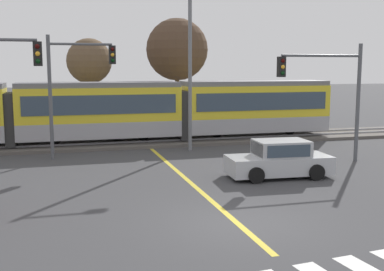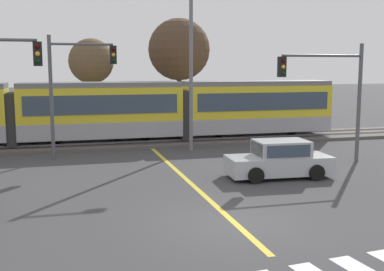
% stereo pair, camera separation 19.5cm
% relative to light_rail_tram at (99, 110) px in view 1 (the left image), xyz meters
% --- Properties ---
extents(ground_plane, '(200.00, 200.00, 0.00)m').
position_rel_light_rail_tram_xyz_m(ground_plane, '(2.60, -15.20, -2.05)').
color(ground_plane, '#3D3D3F').
extents(track_bed, '(120.00, 4.00, 0.18)m').
position_rel_light_rail_tram_xyz_m(track_bed, '(2.60, 0.01, -1.96)').
color(track_bed, '#56514C').
rests_on(track_bed, ground).
extents(rail_near, '(120.00, 0.08, 0.10)m').
position_rel_light_rail_tram_xyz_m(rail_near, '(2.60, -0.71, -1.82)').
color(rail_near, '#939399').
rests_on(rail_near, track_bed).
extents(rail_far, '(120.00, 0.08, 0.10)m').
position_rel_light_rail_tram_xyz_m(rail_far, '(2.60, 0.73, -1.82)').
color(rail_far, '#939399').
rests_on(rail_far, track_bed).
extents(light_rail_tram, '(28.00, 2.64, 3.43)m').
position_rel_light_rail_tram_xyz_m(light_rail_tram, '(0.00, 0.00, 0.00)').
color(light_rail_tram, '#9E9EA3').
rests_on(light_rail_tram, track_bed).
extents(lane_centre_line, '(0.20, 15.70, 0.01)m').
position_rel_light_rail_tram_xyz_m(lane_centre_line, '(2.60, -9.84, -2.04)').
color(lane_centre_line, gold).
rests_on(lane_centre_line, ground).
extents(sedan_crossing, '(4.29, 2.10, 1.52)m').
position_rel_light_rail_tram_xyz_m(sedan_crossing, '(6.34, -10.08, -1.35)').
color(sedan_crossing, '#B7BABF').
rests_on(sedan_crossing, ground).
extents(traffic_light_far_left, '(3.25, 0.38, 5.97)m').
position_rel_light_rail_tram_xyz_m(traffic_light_far_left, '(-1.53, -3.60, 1.87)').
color(traffic_light_far_left, '#515459').
rests_on(traffic_light_far_left, ground).
extents(traffic_light_mid_right, '(4.25, 0.38, 5.53)m').
position_rel_light_rail_tram_xyz_m(traffic_light_mid_right, '(9.85, -7.97, 1.60)').
color(traffic_light_mid_right, '#515459').
rests_on(traffic_light_mid_right, ground).
extents(street_lamp_centre, '(2.51, 0.28, 8.78)m').
position_rel_light_rail_tram_xyz_m(street_lamp_centre, '(4.78, -2.92, 2.97)').
color(street_lamp_centre, slate).
rests_on(street_lamp_centre, ground).
extents(bare_tree_west, '(2.93, 2.93, 6.31)m').
position_rel_light_rail_tram_xyz_m(bare_tree_west, '(-0.20, 4.58, 2.75)').
color(bare_tree_west, brown).
rests_on(bare_tree_west, ground).
extents(bare_tree_east, '(4.34, 4.34, 7.85)m').
position_rel_light_rail_tram_xyz_m(bare_tree_east, '(5.95, 5.65, 3.62)').
color(bare_tree_east, brown).
rests_on(bare_tree_east, ground).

